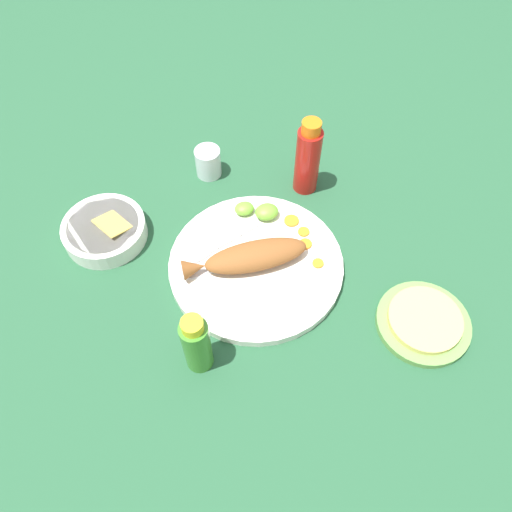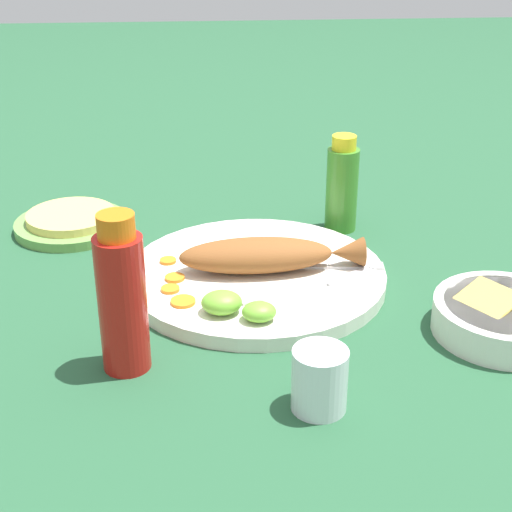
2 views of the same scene
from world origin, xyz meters
TOP-DOWN VIEW (x-y plane):
  - ground_plane at (0.00, 0.00)m, footprint 4.00×4.00m
  - main_plate at (0.00, 0.00)m, footprint 0.33×0.33m
  - fried_fish at (-0.01, -0.00)m, footprint 0.23×0.07m
  - fork_near at (-0.08, -0.00)m, footprint 0.19×0.04m
  - fork_far at (-0.07, 0.05)m, footprint 0.18×0.08m
  - carrot_slice_near at (0.11, -0.03)m, footprint 0.02×0.02m
  - carrot_slice_mid at (0.10, 0.02)m, footprint 0.02×0.02m
  - carrot_slice_far at (0.11, 0.05)m, footprint 0.02×0.02m
  - carrot_slice_extra at (0.09, 0.08)m, footprint 0.03×0.03m
  - lime_wedge_main at (0.05, 0.10)m, footprint 0.05×0.04m
  - lime_wedge_side at (0.01, 0.12)m, footprint 0.04×0.03m
  - hot_sauce_bottle_red at (0.15, 0.18)m, footprint 0.05×0.05m
  - hot_sauce_bottle_green at (-0.14, -0.16)m, footprint 0.05×0.05m
  - salt_cup at (-0.04, 0.26)m, footprint 0.05×0.05m
  - guacamole_bowl at (-0.27, 0.14)m, footprint 0.16×0.16m
  - tortilla_plate at (0.26, -0.19)m, footprint 0.16×0.16m
  - tortilla_stack at (0.26, -0.19)m, footprint 0.13×0.13m

SIDE VIEW (x-z plane):
  - ground_plane at x=0.00m, z-range 0.00..0.00m
  - tortilla_plate at x=0.26m, z-range 0.00..0.01m
  - main_plate at x=0.00m, z-range 0.00..0.02m
  - fork_near at x=-0.08m, z-range 0.02..0.02m
  - fork_far at x=-0.07m, z-range 0.02..0.02m
  - carrot_slice_near at x=0.11m, z-range 0.02..0.02m
  - carrot_slice_mid at x=0.10m, z-range 0.02..0.02m
  - carrot_slice_far at x=0.11m, z-range 0.02..0.02m
  - carrot_slice_extra at x=0.09m, z-range 0.02..0.02m
  - tortilla_stack at x=0.26m, z-range 0.01..0.03m
  - guacamole_bowl at x=-0.27m, z-range 0.00..0.05m
  - salt_cup at x=-0.04m, z-range 0.00..0.06m
  - lime_wedge_side at x=0.01m, z-range 0.02..0.04m
  - lime_wedge_main at x=0.05m, z-range 0.02..0.04m
  - fried_fish at x=-0.01m, z-range 0.02..0.06m
  - hot_sauce_bottle_green at x=-0.14m, z-range 0.00..0.14m
  - hot_sauce_bottle_red at x=0.15m, z-range 0.00..0.17m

